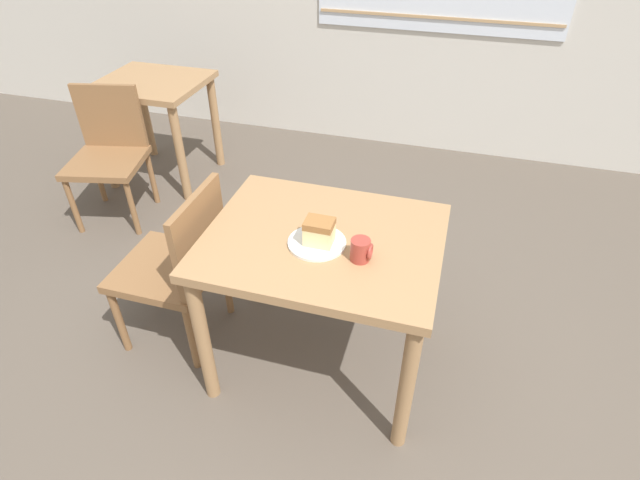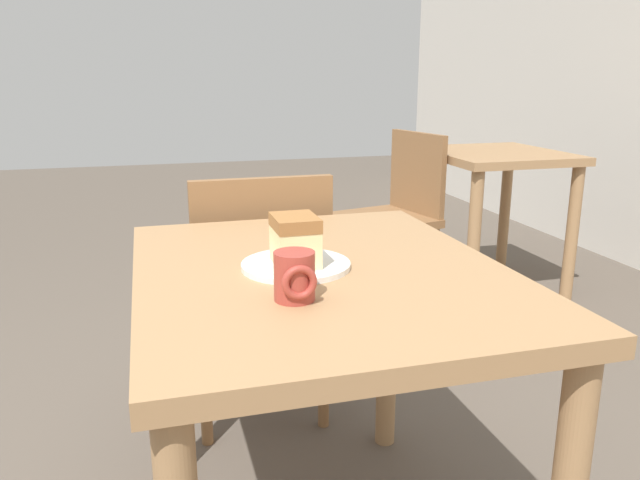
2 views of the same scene
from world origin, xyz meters
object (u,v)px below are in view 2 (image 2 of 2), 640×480
Objects in this scene: dining_table_near at (321,319)px; dining_table_far at (494,181)px; cake_slice at (295,240)px; coffee_mug at (295,277)px; chair_near_window at (257,288)px; plate at (296,265)px; chair_far_corner at (394,209)px.

dining_table_far is at bearing 139.46° from dining_table_near.
dining_table_near is 1.28× the size of dining_table_far.
dining_table_far is at bearing 138.37° from cake_slice.
coffee_mug is at bearing -39.57° from dining_table_far.
chair_near_window reaches higher than plate.
chair_far_corner is 1.92m from cake_slice.
chair_near_window reaches higher than coffee_mug.
coffee_mug is (0.17, -0.10, 0.16)m from dining_table_near.
chair_far_corner is 7.57× the size of cake_slice.
plate is at bearing -101.86° from dining_table_near.
coffee_mug reaches higher than dining_table_near.
plate is (-0.01, -0.05, 0.12)m from dining_table_near.
chair_near_window is at bearing -56.18° from dining_table_far.
coffee_mug is at bearing -13.64° from cake_slice.
dining_table_far is at bearing 140.43° from coffee_mug.
dining_table_near is at bearing 89.93° from cake_slice.
chair_near_window is at bearing 177.51° from plate.
dining_table_near is 10.55× the size of coffee_mug.
coffee_mug is (1.79, -1.48, 0.19)m from dining_table_far.
dining_table_far is (-1.62, 1.38, -0.03)m from dining_table_near.
dining_table_near is 1.12× the size of chair_far_corner.
coffee_mug is at bearing -29.07° from dining_table_near.
plate is (0.67, -0.03, 0.28)m from chair_near_window.
chair_far_corner is 9.39× the size of coffee_mug.
dining_table_near is 0.69m from chair_near_window.
cake_slice is at bearing -41.63° from dining_table_far.
coffee_mug is (0.18, -0.05, 0.04)m from plate.
chair_far_corner reaches higher than dining_table_near.
dining_table_far is 2.33m from coffee_mug.
chair_near_window and chair_far_corner have the same top height.
dining_table_near is at bearing -40.54° from dining_table_far.
chair_far_corner reaches higher than dining_table_far.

